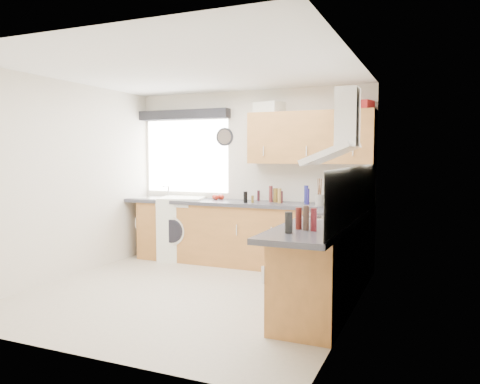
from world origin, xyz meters
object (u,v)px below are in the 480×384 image
at_px(oven, 328,263).
at_px(extractor_hood, 339,135).
at_px(upper_cabinets, 310,138).
at_px(washing_machine, 183,228).

relative_size(oven, extractor_hood, 1.09).
height_order(oven, upper_cabinets, upper_cabinets).
bearing_deg(upper_cabinets, washing_machine, -176.88).
bearing_deg(upper_cabinets, oven, -67.46).
distance_m(oven, upper_cabinets, 1.99).
height_order(upper_cabinets, washing_machine, upper_cabinets).
distance_m(oven, washing_machine, 2.76).
xyz_separation_m(oven, washing_machine, (-2.48, 1.22, 0.04)).
distance_m(extractor_hood, upper_cabinets, 1.48).
bearing_deg(washing_machine, oven, -42.83).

